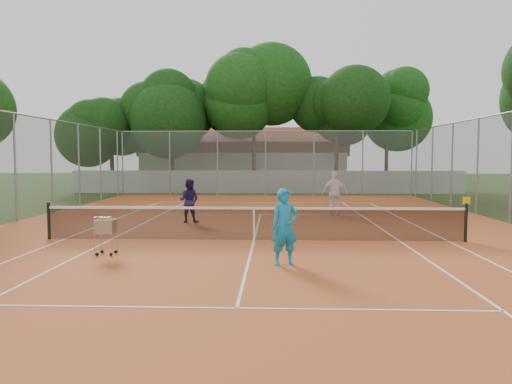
{
  "coord_description": "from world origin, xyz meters",
  "views": [
    {
      "loc": [
        0.6,
        -14.05,
        2.39
      ],
      "look_at": [
        0.0,
        1.5,
        1.3
      ],
      "focal_mm": 35.0,
      "sensor_mm": 36.0,
      "label": 1
    }
  ],
  "objects_px": {
    "tennis_net": "(254,223)",
    "player_near": "(285,227)",
    "clubhouse": "(245,159)",
    "ball_hopper": "(106,236)",
    "player_far_left": "(189,201)",
    "player_far_right": "(335,193)"
  },
  "relations": [
    {
      "from": "tennis_net",
      "to": "player_near",
      "type": "xyz_separation_m",
      "value": [
        0.81,
        -3.2,
        0.35
      ]
    },
    {
      "from": "clubhouse",
      "to": "ball_hopper",
      "type": "bearing_deg",
      "value": -92.71
    },
    {
      "from": "tennis_net",
      "to": "clubhouse",
      "type": "xyz_separation_m",
      "value": [
        -2.0,
        29.0,
        1.69
      ]
    },
    {
      "from": "clubhouse",
      "to": "player_far_left",
      "type": "bearing_deg",
      "value": -91.21
    },
    {
      "from": "player_near",
      "to": "ball_hopper",
      "type": "height_order",
      "value": "player_near"
    },
    {
      "from": "player_far_left",
      "to": "clubhouse",
      "type": "bearing_deg",
      "value": -81.14
    },
    {
      "from": "clubhouse",
      "to": "player_near",
      "type": "bearing_deg",
      "value": -85.01
    },
    {
      "from": "tennis_net",
      "to": "clubhouse",
      "type": "distance_m",
      "value": 29.12
    },
    {
      "from": "clubhouse",
      "to": "tennis_net",
      "type": "bearing_deg",
      "value": -86.05
    },
    {
      "from": "clubhouse",
      "to": "player_near",
      "type": "height_order",
      "value": "clubhouse"
    },
    {
      "from": "clubhouse",
      "to": "player_far_left",
      "type": "height_order",
      "value": "clubhouse"
    },
    {
      "from": "ball_hopper",
      "to": "player_near",
      "type": "bearing_deg",
      "value": -4.66
    },
    {
      "from": "clubhouse",
      "to": "player_far_left",
      "type": "relative_size",
      "value": 10.41
    },
    {
      "from": "ball_hopper",
      "to": "player_far_right",
      "type": "bearing_deg",
      "value": 60.48
    },
    {
      "from": "ball_hopper",
      "to": "clubhouse",
      "type": "bearing_deg",
      "value": 94.89
    },
    {
      "from": "player_far_right",
      "to": "ball_hopper",
      "type": "relative_size",
      "value": 1.89
    },
    {
      "from": "tennis_net",
      "to": "player_far_left",
      "type": "distance_m",
      "value": 4.65
    },
    {
      "from": "tennis_net",
      "to": "player_far_right",
      "type": "relative_size",
      "value": 6.62
    },
    {
      "from": "player_far_right",
      "to": "player_far_left",
      "type": "bearing_deg",
      "value": 28.97
    },
    {
      "from": "player_far_right",
      "to": "ball_hopper",
      "type": "bearing_deg",
      "value": 58.08
    },
    {
      "from": "player_far_left",
      "to": "player_far_right",
      "type": "bearing_deg",
      "value": -146.15
    },
    {
      "from": "player_far_left",
      "to": "player_far_right",
      "type": "distance_m",
      "value": 6.08
    }
  ]
}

